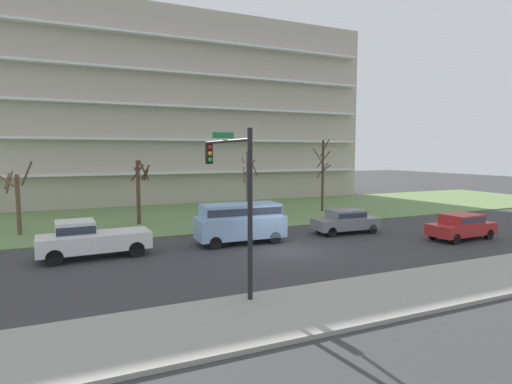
# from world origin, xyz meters

# --- Properties ---
(ground) EXTENTS (160.00, 160.00, 0.00)m
(ground) POSITION_xyz_m (0.00, 0.00, 0.00)
(ground) COLOR #38383A
(sidewalk_curb_near) EXTENTS (80.00, 4.00, 0.15)m
(sidewalk_curb_near) POSITION_xyz_m (0.00, -8.00, 0.07)
(sidewalk_curb_near) COLOR #99968E
(sidewalk_curb_near) RESTS_ON ground
(grass_lawn_strip) EXTENTS (80.00, 16.00, 0.08)m
(grass_lawn_strip) POSITION_xyz_m (0.00, 14.00, 0.04)
(grass_lawn_strip) COLOR #66844C
(grass_lawn_strip) RESTS_ON ground
(apartment_building) EXTENTS (43.02, 12.58, 19.96)m
(apartment_building) POSITION_xyz_m (0.00, 27.81, 9.98)
(apartment_building) COLOR #B2A899
(apartment_building) RESTS_ON ground
(tree_far_left) EXTENTS (2.41, 2.41, 4.83)m
(tree_far_left) POSITION_xyz_m (-13.90, 10.32, 2.45)
(tree_far_left) COLOR brown
(tree_far_left) RESTS_ON ground
(tree_left) EXTENTS (1.30, 1.63, 4.84)m
(tree_left) POSITION_xyz_m (-6.15, 11.20, 2.74)
(tree_left) COLOR #4C3828
(tree_left) RESTS_ON ground
(tree_center) EXTENTS (1.25, 1.52, 5.44)m
(tree_center) POSITION_xyz_m (2.19, 10.47, 3.02)
(tree_center) COLOR brown
(tree_center) RESTS_ON ground
(tree_right) EXTENTS (1.73, 1.72, 6.60)m
(tree_right) POSITION_xyz_m (10.04, 11.68, 3.55)
(tree_right) COLOR #423023
(tree_right) RESTS_ON ground
(van_blue_near_left) EXTENTS (5.25, 2.13, 2.36)m
(van_blue_near_left) POSITION_xyz_m (-1.64, 2.50, 1.40)
(van_blue_near_left) COLOR #8CB2E0
(van_blue_near_left) RESTS_ON ground
(pickup_white_center_left) EXTENTS (5.50, 2.28, 1.95)m
(pickup_white_center_left) POSITION_xyz_m (-9.88, 2.49, 1.02)
(pickup_white_center_left) COLOR white
(pickup_white_center_left) RESTS_ON ground
(sedan_gray_center_right) EXTENTS (4.49, 2.02, 1.57)m
(sedan_gray_center_right) POSITION_xyz_m (5.88, 2.50, 0.87)
(sedan_gray_center_right) COLOR slate
(sedan_gray_center_right) RESTS_ON ground
(sedan_red_near_right) EXTENTS (4.49, 2.03, 1.57)m
(sedan_red_near_right) POSITION_xyz_m (11.22, -2.00, 0.87)
(sedan_red_near_right) COLOR #B22828
(sedan_red_near_right) RESTS_ON ground
(traffic_signal_mast) EXTENTS (0.90, 5.07, 6.19)m
(traffic_signal_mast) POSITION_xyz_m (-4.91, -4.89, 4.23)
(traffic_signal_mast) COLOR black
(traffic_signal_mast) RESTS_ON ground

